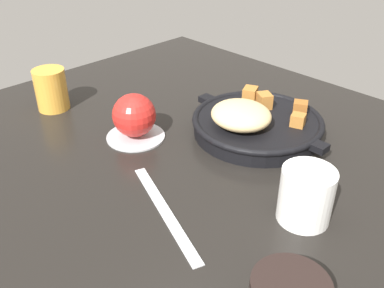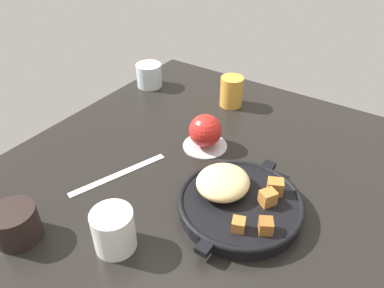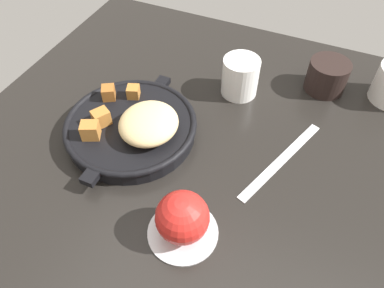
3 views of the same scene
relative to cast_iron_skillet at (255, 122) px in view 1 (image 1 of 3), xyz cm
name	(u,v)px [view 1 (image 1 of 3)]	position (x,y,z in cm)	size (l,w,h in cm)	color
ground_plane	(193,154)	(4.41, 11.47, -3.66)	(96.45, 85.44, 2.40)	black
cast_iron_skillet	(255,122)	(0.00, 0.00, 0.00)	(28.29, 23.96, 7.20)	black
saucer_plate	(136,136)	(14.39, 16.37, -2.16)	(10.63, 10.63, 0.60)	#B7BABF
red_apple	(134,115)	(14.39, 16.37, 2.04)	(7.81, 7.81, 7.81)	red
butter_knife	(165,211)	(-5.02, 26.34, -2.28)	(22.58, 1.60, 0.36)	silver
white_creamer_pitcher	(306,195)	(-19.27, 13.59, 1.45)	(7.27, 7.27, 7.83)	white
juice_glass_amber	(51,89)	(35.53, 21.02, 1.73)	(6.37, 6.37, 8.39)	gold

